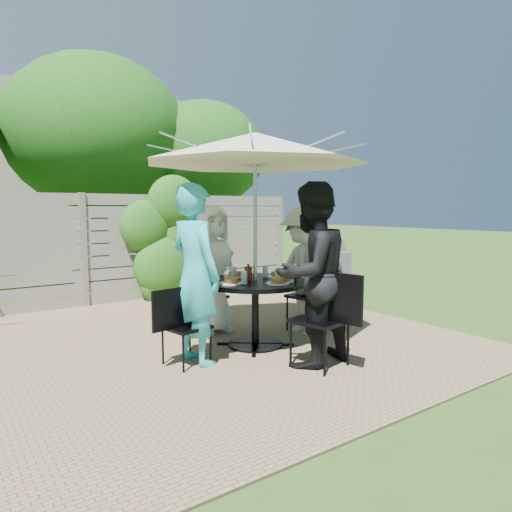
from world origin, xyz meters
TOP-DOWN VIEW (x-y plane):
  - backyard_envelope at (0.09, 10.29)m, footprint 60.00×60.00m
  - patio_table at (1.03, -0.34)m, footprint 1.34×1.34m
  - umbrella at (1.03, -0.34)m, footprint 2.83×2.83m
  - chair_back at (0.90, 0.62)m, footprint 0.49×0.69m
  - person_back at (0.92, 0.48)m, footprint 0.87×0.63m
  - chair_left at (0.07, -0.47)m, footprint 0.62×0.46m
  - person_left at (0.21, -0.45)m, footprint 0.53×0.73m
  - chair_front at (1.16, -1.30)m, footprint 0.56×0.75m
  - person_front at (1.14, -1.16)m, footprint 0.99×0.82m
  - chair_right at (1.99, -0.21)m, footprint 0.73×0.54m
  - person_right at (1.85, -0.23)m, footprint 0.73×1.11m
  - plate_back at (0.98, 0.02)m, footprint 0.26×0.26m
  - plate_left at (0.67, -0.39)m, footprint 0.26×0.26m
  - plate_front at (1.08, -0.69)m, footprint 0.26×0.26m
  - plate_right at (1.38, -0.29)m, footprint 0.26×0.26m
  - plate_extra at (1.25, -0.61)m, footprint 0.24×0.24m
  - glass_back at (0.89, -0.09)m, footprint 0.07×0.07m
  - glass_left at (0.78, -0.48)m, footprint 0.07×0.07m
  - glass_front at (1.17, -0.58)m, footprint 0.07×0.07m
  - glass_right at (1.27, -0.20)m, footprint 0.07×0.07m
  - syrup_jug at (0.96, -0.30)m, footprint 0.09×0.09m
  - coffee_cup at (1.10, -0.11)m, footprint 0.08×0.08m
  - bbq_grill at (2.82, 0.38)m, footprint 0.66×0.53m

SIDE VIEW (x-z plane):
  - chair_left at x=0.07m, z-range -0.16..0.66m
  - chair_back at x=0.90m, z-range -0.19..0.75m
  - chair_right at x=1.99m, z-range -0.19..0.77m
  - chair_front at x=1.16m, z-range -0.20..0.79m
  - patio_table at x=1.03m, z-range 0.15..0.94m
  - bbq_grill at x=2.82m, z-range -0.06..1.20m
  - plate_back at x=0.98m, z-range 0.77..0.84m
  - plate_left at x=0.67m, z-range 0.77..0.84m
  - plate_front at x=1.08m, z-range 0.77..0.84m
  - plate_right at x=1.38m, z-range 0.77..0.84m
  - plate_extra at x=1.25m, z-range 0.77..0.84m
  - person_right at x=1.85m, z-range 0.00..1.62m
  - person_back at x=0.92m, z-range 0.00..1.65m
  - coffee_cup at x=1.10m, z-range 0.78..0.90m
  - glass_back at x=0.89m, z-range 0.78..0.92m
  - glass_left at x=0.78m, z-range 0.78..0.92m
  - glass_front at x=1.17m, z-range 0.78..0.92m
  - glass_right at x=1.27m, z-range 0.78..0.92m
  - syrup_jug at x=0.96m, z-range 0.78..0.94m
  - person_left at x=0.21m, z-range 0.00..1.85m
  - person_front at x=1.14m, z-range 0.00..1.87m
  - umbrella at x=1.03m, z-range 1.04..3.48m
  - backyard_envelope at x=0.09m, z-range 0.11..5.11m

